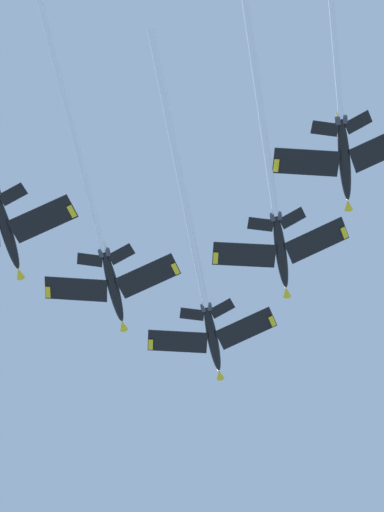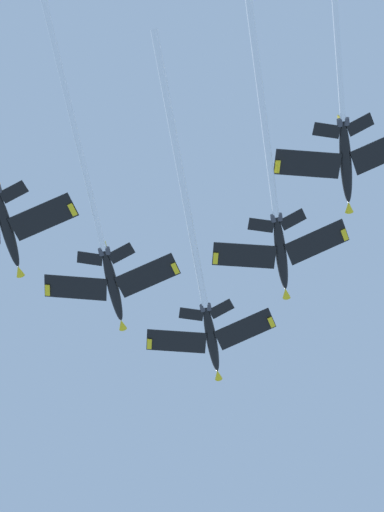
{
  "view_description": "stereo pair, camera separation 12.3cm",
  "coord_description": "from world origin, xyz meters",
  "px_view_note": "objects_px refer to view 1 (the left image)",
  "views": [
    {
      "loc": [
        -20.77,
        -8.75,
        1.8
      ],
      "look_at": [
        -12.24,
        -5.93,
        105.14
      ],
      "focal_mm": 50.89,
      "sensor_mm": 36.0,
      "label": 1
    },
    {
      "loc": [
        -20.8,
        -8.64,
        1.8
      ],
      "look_at": [
        -12.24,
        -5.93,
        105.14
      ],
      "focal_mm": 50.89,
      "sensor_mm": 36.0,
      "label": 2
    }
  ],
  "objects_px": {
    "jet_right_wing": "(273,193)",
    "jet_right_outer": "(339,92)",
    "jet_lead": "(199,273)",
    "jet_left_wing": "(97,225)"
  },
  "relations": [
    {
      "from": "jet_lead",
      "to": "jet_right_wing",
      "type": "height_order",
      "value": "jet_lead"
    },
    {
      "from": "jet_left_wing",
      "to": "jet_right_wing",
      "type": "xyz_separation_m",
      "value": [
        3.4,
        -24.45,
        -0.28
      ]
    },
    {
      "from": "jet_right_wing",
      "to": "jet_right_outer",
      "type": "distance_m",
      "value": 15.99
    },
    {
      "from": "jet_left_wing",
      "to": "jet_right_outer",
      "type": "height_order",
      "value": "jet_left_wing"
    },
    {
      "from": "jet_lead",
      "to": "jet_right_outer",
      "type": "distance_m",
      "value": 31.71
    },
    {
      "from": "jet_lead",
      "to": "jet_right_wing",
      "type": "bearing_deg",
      "value": -120.61
    },
    {
      "from": "jet_left_wing",
      "to": "jet_right_wing",
      "type": "relative_size",
      "value": 1.12
    },
    {
      "from": "jet_right_wing",
      "to": "jet_right_outer",
      "type": "bearing_deg",
      "value": -129.96
    },
    {
      "from": "jet_left_wing",
      "to": "jet_right_outer",
      "type": "distance_m",
      "value": 37.2
    },
    {
      "from": "jet_right_wing",
      "to": "jet_right_outer",
      "type": "xyz_separation_m",
      "value": [
        -10.01,
        -11.95,
        -3.55
      ]
    }
  ]
}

